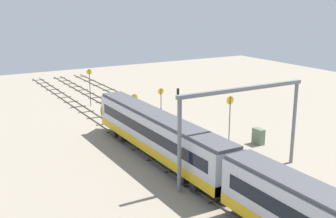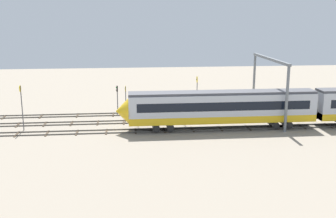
{
  "view_description": "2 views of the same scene",
  "coord_description": "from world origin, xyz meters",
  "px_view_note": "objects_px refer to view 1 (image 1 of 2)",
  "views": [
    {
      "loc": [
        -40.4,
        24.46,
        16.36
      ],
      "look_at": [
        2.64,
        -0.51,
        3.36
      ],
      "focal_mm": 45.23,
      "sensor_mm": 36.0,
      "label": 1
    },
    {
      "loc": [
        8.11,
        54.71,
        14.71
      ],
      "look_at": [
        2.85,
        1.09,
        2.01
      ],
      "focal_mm": 43.81,
      "sensor_mm": 36.0,
      "label": 2
    }
  ],
  "objects_px": {
    "relay_cabinet": "(258,136)",
    "speed_sign_near_foreground": "(90,83)",
    "speed_sign_mid_trackside": "(230,111)",
    "signal_light_trackside_approach": "(160,120)",
    "speed_sign_distant_end": "(134,106)",
    "train": "(228,175)",
    "speed_sign_far_trackside": "(161,100)",
    "signal_light_trackside_departure": "(178,98)",
    "overhead_gantry": "(242,113)"
  },
  "relations": [
    {
      "from": "speed_sign_mid_trackside",
      "to": "signal_light_trackside_approach",
      "type": "height_order",
      "value": "speed_sign_mid_trackside"
    },
    {
      "from": "signal_light_trackside_approach",
      "to": "signal_light_trackside_departure",
      "type": "bearing_deg",
      "value": -41.29
    },
    {
      "from": "speed_sign_far_trackside",
      "to": "speed_sign_near_foreground",
      "type": "bearing_deg",
      "value": 22.46
    },
    {
      "from": "overhead_gantry",
      "to": "speed_sign_far_trackside",
      "type": "bearing_deg",
      "value": -7.42
    },
    {
      "from": "speed_sign_near_foreground",
      "to": "signal_light_trackside_approach",
      "type": "bearing_deg",
      "value": -177.65
    },
    {
      "from": "speed_sign_mid_trackside",
      "to": "train",
      "type": "bearing_deg",
      "value": 141.53
    },
    {
      "from": "train",
      "to": "signal_light_trackside_departure",
      "type": "relative_size",
      "value": 12.55
    },
    {
      "from": "overhead_gantry",
      "to": "speed_sign_far_trackside",
      "type": "relative_size",
      "value": 3.05
    },
    {
      "from": "speed_sign_near_foreground",
      "to": "speed_sign_far_trackside",
      "type": "distance_m",
      "value": 14.16
    },
    {
      "from": "overhead_gantry",
      "to": "speed_sign_far_trackside",
      "type": "xyz_separation_m",
      "value": [
        20.02,
        -2.61,
        -3.24
      ]
    },
    {
      "from": "speed_sign_distant_end",
      "to": "relay_cabinet",
      "type": "distance_m",
      "value": 15.99
    },
    {
      "from": "train",
      "to": "signal_light_trackside_departure",
      "type": "bearing_deg",
      "value": -22.96
    },
    {
      "from": "signal_light_trackside_departure",
      "to": "relay_cabinet",
      "type": "xyz_separation_m",
      "value": [
        -15.19,
        -1.67,
        -1.74
      ]
    },
    {
      "from": "train",
      "to": "signal_light_trackside_departure",
      "type": "xyz_separation_m",
      "value": [
        25.44,
        -10.78,
        -0.0
      ]
    },
    {
      "from": "signal_light_trackside_departure",
      "to": "relay_cabinet",
      "type": "relative_size",
      "value": 2.19
    },
    {
      "from": "overhead_gantry",
      "to": "speed_sign_near_foreground",
      "type": "xyz_separation_m",
      "value": [
        33.1,
        2.8,
        -2.55
      ]
    },
    {
      "from": "speed_sign_mid_trackside",
      "to": "signal_light_trackside_approach",
      "type": "xyz_separation_m",
      "value": [
        2.99,
        7.82,
        -0.77
      ]
    },
    {
      "from": "speed_sign_near_foreground",
      "to": "speed_sign_distant_end",
      "type": "height_order",
      "value": "speed_sign_near_foreground"
    },
    {
      "from": "train",
      "to": "speed_sign_mid_trackside",
      "type": "height_order",
      "value": "speed_sign_mid_trackside"
    },
    {
      "from": "overhead_gantry",
      "to": "relay_cabinet",
      "type": "relative_size",
      "value": 7.69
    },
    {
      "from": "speed_sign_near_foreground",
      "to": "speed_sign_distant_end",
      "type": "relative_size",
      "value": 1.25
    },
    {
      "from": "relay_cabinet",
      "to": "speed_sign_near_foreground",
      "type": "bearing_deg",
      "value": 21.35
    },
    {
      "from": "train",
      "to": "speed_sign_far_trackside",
      "type": "distance_m",
      "value": 25.25
    },
    {
      "from": "signal_light_trackside_departure",
      "to": "speed_sign_near_foreground",
      "type": "bearing_deg",
      "value": 36.95
    },
    {
      "from": "speed_sign_distant_end",
      "to": "relay_cabinet",
      "type": "relative_size",
      "value": 2.55
    },
    {
      "from": "speed_sign_far_trackside",
      "to": "signal_light_trackside_approach",
      "type": "xyz_separation_m",
      "value": [
        -7.86,
        4.55,
        -0.24
      ]
    },
    {
      "from": "speed_sign_mid_trackside",
      "to": "relay_cabinet",
      "type": "bearing_deg",
      "value": -148.66
    },
    {
      "from": "speed_sign_near_foreground",
      "to": "signal_light_trackside_approach",
      "type": "height_order",
      "value": "speed_sign_near_foreground"
    },
    {
      "from": "overhead_gantry",
      "to": "speed_sign_distant_end",
      "type": "height_order",
      "value": "overhead_gantry"
    },
    {
      "from": "speed_sign_mid_trackside",
      "to": "speed_sign_far_trackside",
      "type": "distance_m",
      "value": 11.35
    },
    {
      "from": "train",
      "to": "relay_cabinet",
      "type": "height_order",
      "value": "train"
    },
    {
      "from": "speed_sign_distant_end",
      "to": "overhead_gantry",
      "type": "bearing_deg",
      "value": -173.23
    },
    {
      "from": "speed_sign_near_foreground",
      "to": "signal_light_trackside_approach",
      "type": "distance_m",
      "value": 20.98
    },
    {
      "from": "relay_cabinet",
      "to": "signal_light_trackside_departure",
      "type": "bearing_deg",
      "value": 6.28
    },
    {
      "from": "speed_sign_distant_end",
      "to": "relay_cabinet",
      "type": "xyz_separation_m",
      "value": [
        -12.33,
        -9.95,
        -2.2
      ]
    },
    {
      "from": "speed_sign_far_trackside",
      "to": "relay_cabinet",
      "type": "xyz_separation_m",
      "value": [
        -13.92,
        -5.15,
        -2.06
      ]
    },
    {
      "from": "speed_sign_mid_trackside",
      "to": "speed_sign_distant_end",
      "type": "height_order",
      "value": "speed_sign_mid_trackside"
    },
    {
      "from": "speed_sign_far_trackside",
      "to": "signal_light_trackside_approach",
      "type": "bearing_deg",
      "value": 149.96
    },
    {
      "from": "speed_sign_far_trackside",
      "to": "signal_light_trackside_approach",
      "type": "distance_m",
      "value": 9.09
    },
    {
      "from": "speed_sign_far_trackside",
      "to": "speed_sign_mid_trackside",
      "type": "bearing_deg",
      "value": -163.2
    },
    {
      "from": "speed_sign_near_foreground",
      "to": "speed_sign_distant_end",
      "type": "xyz_separation_m",
      "value": [
        -14.67,
        -0.61,
        -0.55
      ]
    },
    {
      "from": "train",
      "to": "speed_sign_far_trackside",
      "type": "relative_size",
      "value": 10.88
    },
    {
      "from": "signal_light_trackside_approach",
      "to": "speed_sign_distant_end",
      "type": "bearing_deg",
      "value": 2.29
    },
    {
      "from": "signal_light_trackside_approach",
      "to": "relay_cabinet",
      "type": "distance_m",
      "value": 11.58
    },
    {
      "from": "train",
      "to": "relay_cabinet",
      "type": "bearing_deg",
      "value": -50.54
    },
    {
      "from": "speed_sign_near_foreground",
      "to": "speed_sign_far_trackside",
      "type": "relative_size",
      "value": 1.26
    },
    {
      "from": "train",
      "to": "signal_light_trackside_approach",
      "type": "xyz_separation_m",
      "value": [
        16.31,
        -2.76,
        0.08
      ]
    },
    {
      "from": "speed_sign_far_trackside",
      "to": "relay_cabinet",
      "type": "height_order",
      "value": "speed_sign_far_trackside"
    },
    {
      "from": "speed_sign_mid_trackside",
      "to": "relay_cabinet",
      "type": "xyz_separation_m",
      "value": [
        -3.07,
        -1.87,
        -2.6
      ]
    },
    {
      "from": "speed_sign_far_trackside",
      "to": "relay_cabinet",
      "type": "distance_m",
      "value": 14.99
    }
  ]
}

